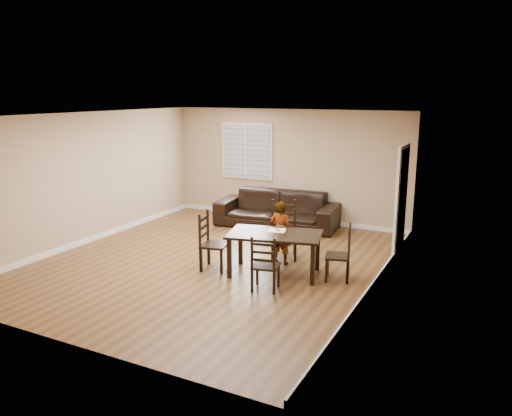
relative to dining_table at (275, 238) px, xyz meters
The scene contains 11 objects.
ground 1.46m from the dining_table, behind, with size 7.00×7.00×0.00m, color brown.
room 1.73m from the dining_table, 168.23° to the left, with size 6.04×7.04×2.72m.
dining_table is the anchor object (origin of this frame).
chair_near 1.03m from the dining_table, 104.73° to the left, with size 0.64×0.62×1.10m.
chair_far 0.86m from the dining_table, 76.92° to the right, with size 0.48×0.46×0.91m.
chair_left 1.22m from the dining_table, 166.85° to the right, with size 0.53×0.55×1.04m.
chair_right 1.22m from the dining_table, 13.40° to the left, with size 0.49×0.51×0.95m.
child 0.57m from the dining_table, 103.26° to the left, with size 0.43×0.28×1.18m, color gray.
napkin 0.20m from the dining_table, 103.26° to the left, with size 0.30×0.30×0.00m, color beige.
donut 0.21m from the dining_table, 96.92° to the left, with size 0.10×0.10×0.03m.
sofa 3.16m from the dining_table, 113.66° to the left, with size 2.82×1.10×0.82m, color black.
Camera 1 is at (4.70, -7.56, 3.09)m, focal length 35.00 mm.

